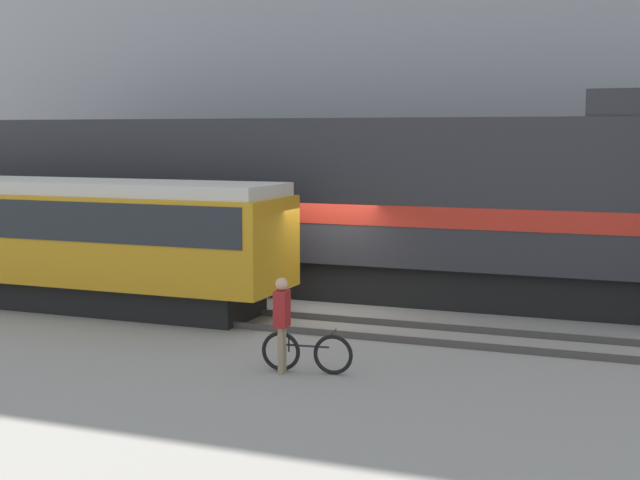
# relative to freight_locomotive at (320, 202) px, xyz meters

# --- Properties ---
(ground_plane) EXTENTS (120.00, 120.00, 0.00)m
(ground_plane) POSITION_rel_freight_locomotive_xyz_m (0.82, -2.48, -2.41)
(ground_plane) COLOR gray
(track_near) EXTENTS (60.00, 1.51, 0.14)m
(track_near) POSITION_rel_freight_locomotive_xyz_m (0.82, -4.06, -2.34)
(track_near) COLOR #47423D
(track_near) RESTS_ON ground
(track_far) EXTENTS (60.00, 1.51, 0.14)m
(track_far) POSITION_rel_freight_locomotive_xyz_m (0.82, -0.00, -2.34)
(track_far) COLOR #47423D
(track_far) RESTS_ON ground
(building_backdrop) EXTENTS (44.64, 6.00, 14.05)m
(building_backdrop) POSITION_rel_freight_locomotive_xyz_m (0.82, 7.65, 4.61)
(building_backdrop) COLOR #99999E
(building_backdrop) RESTS_ON ground
(freight_locomotive) EXTENTS (19.86, 3.04, 5.19)m
(freight_locomotive) POSITION_rel_freight_locomotive_xyz_m (0.00, 0.00, 0.00)
(freight_locomotive) COLOR black
(freight_locomotive) RESTS_ON ground
(streetcar) EXTENTS (12.38, 2.54, 3.10)m
(streetcar) POSITION_rel_freight_locomotive_xyz_m (-5.60, -4.06, -0.64)
(streetcar) COLOR black
(streetcar) RESTS_ON ground
(bicycle) EXTENTS (1.67, 0.44, 0.78)m
(bicycle) POSITION_rel_freight_locomotive_xyz_m (2.72, -7.55, -2.05)
(bicycle) COLOR black
(bicycle) RESTS_ON ground
(person) EXTENTS (0.26, 0.38, 1.72)m
(person) POSITION_rel_freight_locomotive_xyz_m (2.33, -7.74, -1.37)
(person) COLOR #8C7A5B
(person) RESTS_ON ground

